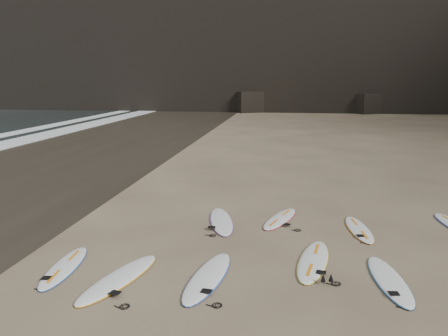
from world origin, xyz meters
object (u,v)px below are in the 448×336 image
Objects in this scene: surfboard_7 at (359,229)px; surfboard_3 at (389,280)px; surfboard_6 at (280,218)px; surfboard_0 at (119,278)px; surfboard_11 at (64,267)px; surfboard_5 at (221,221)px; surfboard_1 at (208,276)px; surfboard_2 at (313,260)px.

surfboard_3 is at bearing -93.40° from surfboard_7.
surfboard_0 is at bearing -107.09° from surfboard_6.
surfboard_11 is (-4.63, -4.07, 0.00)m from surfboard_6.
surfboard_5 reaches higher than surfboard_6.
surfboard_3 is 0.94× the size of surfboard_5.
surfboard_6 is 1.02× the size of surfboard_7.
surfboard_3 is 1.05× the size of surfboard_6.
surfboard_0 is 5.58m from surfboard_3.
surfboard_1 is at bearing -99.51° from surfboard_5.
surfboard_2 is 1.11× the size of surfboard_6.
surfboard_7 is at bearing 70.18° from surfboard_2.
surfboard_2 is 3.05m from surfboard_6.
surfboard_11 is (-2.95, -3.59, -0.00)m from surfboard_5.
surfboard_0 is at bearing -161.47° from surfboard_1.
surfboard_1 is 1.02× the size of surfboard_2.
surfboard_6 is at bearing 116.50° from surfboard_3.
surfboard_1 is 1.01× the size of surfboard_5.
surfboard_11 is at bearing -172.45° from surfboard_1.
surfboard_0 is 5.48m from surfboard_6.
surfboard_5 is at bearing 145.76° from surfboard_2.
surfboard_1 is at bearing -179.40° from surfboard_3.
surfboard_7 is at bearing 21.60° from surfboard_11.
surfboard_2 reaches higher than surfboard_11.
surfboard_11 reaches higher than surfboard_7.
surfboard_5 is at bearing 45.29° from surfboard_11.
surfboard_0 is 1.84m from surfboard_1.
surfboard_0 is 4.25m from surfboard_5.
surfboard_0 is at bearing -149.26° from surfboard_2.
surfboard_2 is at bearing 6.37° from surfboard_11.
surfboard_3 is at bearing -52.74° from surfboard_5.
surfboard_1 is at bearing -141.76° from surfboard_7.
surfboard_1 is (1.81, 0.34, -0.00)m from surfboard_0.
surfboard_11 is (-3.22, 0.02, -0.01)m from surfboard_1.
surfboard_1 is at bearing 26.16° from surfboard_0.
surfboard_11 is (-5.44, -1.13, -0.00)m from surfboard_2.
surfboard_7 is (3.85, -0.14, -0.01)m from surfboard_5.
surfboard_3 is at bearing 13.95° from surfboard_1.
surfboard_2 is 1.10× the size of surfboard_11.
surfboard_3 reaches higher than surfboard_7.
surfboard_3 is (1.50, -0.76, -0.00)m from surfboard_2.
surfboard_0 reaches higher than surfboard_2.
surfboard_2 reaches higher than surfboard_7.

